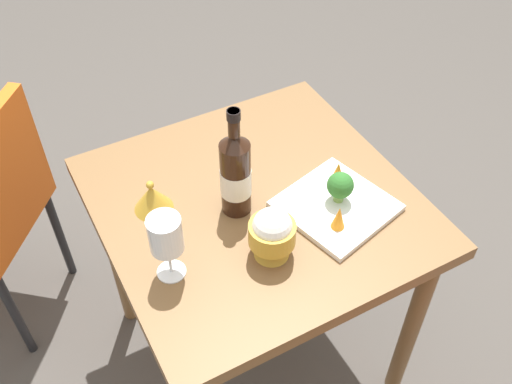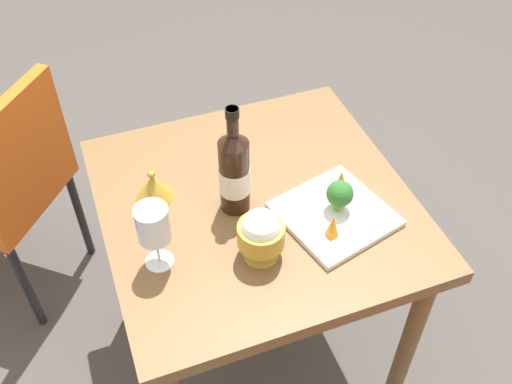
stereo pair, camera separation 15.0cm
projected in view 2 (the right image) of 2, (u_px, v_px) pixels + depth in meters
ground_plane at (256, 346)px, 2.04m from camera, size 8.00×8.00×0.00m
dining_table at (256, 226)px, 1.59m from camera, size 0.79×0.79×0.73m
chair_near_window at (12, 180)px, 1.86m from camera, size 0.56×0.56×0.85m
wine_bottle at (235, 173)px, 1.42m from camera, size 0.08×0.08×0.31m
wine_glass at (153, 225)px, 1.29m from camera, size 0.08×0.08×0.18m
rice_bowl at (261, 234)px, 1.34m from camera, size 0.11×0.11×0.14m
rice_bowl_lid at (154, 187)px, 1.50m from camera, size 0.10×0.10×0.09m
serving_plate at (334, 214)px, 1.47m from camera, size 0.30×0.30×0.02m
broccoli_floret at (340, 194)px, 1.44m from camera, size 0.07×0.07×0.09m
carrot_garnish_left at (333, 226)px, 1.39m from camera, size 0.03×0.03×0.07m
carrot_garnish_right at (341, 181)px, 1.50m from camera, size 0.04×0.04×0.07m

